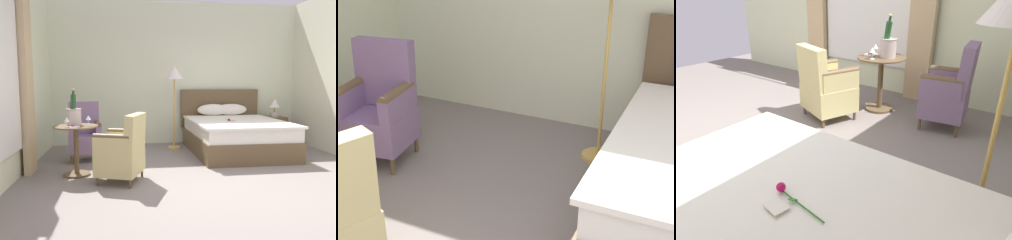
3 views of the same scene
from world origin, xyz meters
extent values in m
plane|color=gray|center=(0.00, 0.00, 0.00)|extent=(7.57, 7.57, 0.00)
cube|color=beige|center=(0.00, 3.10, 1.51)|extent=(5.44, 0.12, 3.03)
cube|color=tan|center=(-2.56, 0.97, 1.42)|extent=(0.10, 0.36, 2.85)
cube|color=brown|center=(0.92, 1.87, 0.18)|extent=(1.64, 2.09, 0.36)
cube|color=white|center=(0.92, 1.87, 0.47)|extent=(1.59, 2.02, 0.23)
cube|color=white|center=(0.92, 1.81, 0.60)|extent=(1.67, 1.96, 0.04)
cube|color=brown|center=(0.92, 2.95, 0.77)|extent=(1.72, 0.08, 0.81)
ellipsoid|color=white|center=(0.72, 2.75, 0.75)|extent=(0.69, 0.24, 0.25)
ellipsoid|color=white|center=(1.12, 2.75, 0.75)|extent=(0.70, 0.26, 0.26)
cylinder|color=#2D6628|center=(0.75, 1.86, 0.64)|extent=(0.05, 0.32, 0.01)
sphere|color=#B20F4C|center=(0.73, 1.70, 0.65)|extent=(0.05, 0.05, 0.05)
ellipsoid|color=#33702D|center=(0.75, 1.81, 0.64)|extent=(0.04, 0.05, 0.01)
cube|color=white|center=(0.82, 1.77, 0.64)|extent=(0.10, 0.12, 0.00)
cube|color=brown|center=(2.07, 2.67, 0.29)|extent=(0.45, 0.41, 0.58)
sphere|color=#B7B2A8|center=(2.31, 2.67, 0.42)|extent=(0.02, 0.02, 0.02)
cylinder|color=#BAADA4|center=(2.07, 2.67, 0.64)|extent=(0.17, 0.17, 0.11)
cylinder|color=olive|center=(2.07, 2.67, 0.74)|extent=(0.02, 0.02, 0.10)
cone|color=silver|center=(2.07, 2.67, 0.88)|extent=(0.23, 0.23, 0.19)
cylinder|color=gold|center=(-0.17, 2.45, 0.01)|extent=(0.28, 0.28, 0.03)
cylinder|color=gold|center=(-0.17, 2.45, 0.71)|extent=(0.03, 0.03, 1.36)
cone|color=silver|center=(-0.17, 2.45, 1.52)|extent=(0.38, 0.38, 0.25)
cylinder|color=brown|center=(-1.87, 0.75, 0.01)|extent=(0.38, 0.38, 0.03)
cylinder|color=brown|center=(-1.87, 0.75, 0.35)|extent=(0.07, 0.07, 0.70)
cylinder|color=brown|center=(-1.87, 0.75, 0.71)|extent=(0.63, 0.63, 0.02)
cylinder|color=#BCACAA|center=(-1.89, 0.82, 0.84)|extent=(0.20, 0.20, 0.23)
torus|color=#BCACAA|center=(-1.89, 0.82, 0.96)|extent=(0.22, 0.22, 0.02)
cylinder|color=white|center=(-1.89, 0.82, 0.94)|extent=(0.18, 0.18, 0.03)
cylinder|color=#1E4723|center=(-1.90, 0.80, 1.01)|extent=(0.09, 0.12, 0.32)
cylinder|color=#193D1E|center=(-1.89, 0.83, 1.20)|extent=(0.03, 0.04, 0.08)
sphere|color=gold|center=(-1.89, 0.83, 1.23)|extent=(0.04, 0.04, 0.04)
cylinder|color=white|center=(-1.96, 0.59, 0.73)|extent=(0.07, 0.07, 0.01)
cylinder|color=white|center=(-1.96, 0.59, 0.76)|extent=(0.01, 0.01, 0.07)
cone|color=white|center=(-1.96, 0.59, 0.83)|extent=(0.07, 0.07, 0.07)
cylinder|color=white|center=(-1.68, 0.72, 0.73)|extent=(0.06, 0.06, 0.01)
cylinder|color=white|center=(-1.68, 0.72, 0.77)|extent=(0.01, 0.01, 0.08)
cone|color=white|center=(-1.68, 0.72, 0.84)|extent=(0.08, 0.08, 0.06)
cylinder|color=white|center=(-1.86, 0.57, 0.73)|extent=(0.16, 0.16, 0.01)
sphere|color=maroon|center=(-1.87, 0.59, 0.75)|extent=(0.03, 0.03, 0.03)
sphere|color=maroon|center=(-1.90, 0.57, 0.75)|extent=(0.03, 0.03, 0.03)
sphere|color=maroon|center=(-1.87, 0.55, 0.75)|extent=(0.03, 0.03, 0.03)
cylinder|color=brown|center=(-2.04, 1.40, 0.08)|extent=(0.04, 0.04, 0.16)
cylinder|color=brown|center=(-1.58, 1.46, 0.08)|extent=(0.04, 0.04, 0.16)
cylinder|color=brown|center=(-2.10, 1.81, 0.08)|extent=(0.04, 0.04, 0.16)
cylinder|color=brown|center=(-1.65, 1.87, 0.08)|extent=(0.04, 0.04, 0.16)
cube|color=slate|center=(-1.84, 1.63, 0.30)|extent=(0.60, 0.57, 0.28)
cube|color=slate|center=(-1.87, 1.83, 0.72)|extent=(0.53, 0.22, 0.57)
cube|color=slate|center=(-2.05, 1.58, 0.54)|extent=(0.16, 0.46, 0.19)
cylinder|color=brown|center=(-2.05, 1.58, 0.63)|extent=(0.16, 0.46, 0.09)
cube|color=slate|center=(-1.62, 1.65, 0.54)|extent=(0.16, 0.46, 0.19)
cylinder|color=brown|center=(-1.62, 1.65, 0.63)|extent=(0.16, 0.46, 0.09)
cylinder|color=brown|center=(-1.36, 0.69, 0.06)|extent=(0.04, 0.04, 0.12)
cylinder|color=brown|center=(-1.54, 0.21, 0.06)|extent=(0.04, 0.04, 0.12)
cylinder|color=brown|center=(-0.94, 0.52, 0.06)|extent=(0.04, 0.04, 0.12)
cylinder|color=brown|center=(-1.12, 0.05, 0.06)|extent=(0.04, 0.04, 0.12)
cube|color=#CBBB7C|center=(-1.24, 0.37, 0.27)|extent=(0.71, 0.74, 0.31)
cube|color=#CBBB7C|center=(-1.04, 0.29, 0.68)|extent=(0.33, 0.57, 0.50)
cube|color=#CBBB7C|center=(-1.17, 0.60, 0.54)|extent=(0.49, 0.26, 0.21)
cylinder|color=brown|center=(-1.17, 0.60, 0.64)|extent=(0.49, 0.26, 0.09)
cube|color=#CBBB7C|center=(-1.35, 0.15, 0.54)|extent=(0.49, 0.26, 0.21)
cylinder|color=brown|center=(-1.35, 0.15, 0.64)|extent=(0.49, 0.26, 0.09)
camera|label=1|loc=(-1.21, -4.00, 1.36)|focal=35.00mm
camera|label=2|loc=(0.65, -1.11, 1.94)|focal=50.00mm
camera|label=3|loc=(1.50, 2.68, 1.56)|focal=32.00mm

